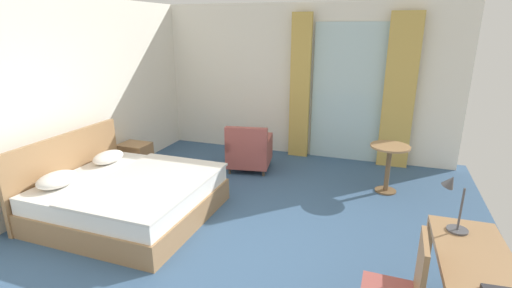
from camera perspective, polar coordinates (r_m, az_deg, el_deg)
ground at (r=4.38m, az=-4.70°, el=-16.31°), size 6.00×7.75×0.10m
wall_back at (r=7.16m, az=6.99°, el=9.46°), size 5.60×0.12×2.81m
wall_left at (r=5.49m, az=-32.33°, el=4.49°), size 0.12×7.35×2.81m
balcony_glass_door at (r=6.97m, az=13.85°, el=7.47°), size 1.28×0.02×2.47m
curtain_panel_left at (r=6.99m, az=6.74°, el=8.56°), size 0.36×0.10×2.63m
curtain_panel_right at (r=6.83m, az=21.02°, el=7.32°), size 0.52×0.10×2.63m
bed at (r=5.18m, az=-19.16°, el=-7.43°), size 2.02×1.91×1.02m
nightstand at (r=6.64m, az=-17.87°, el=-2.08°), size 0.48×0.39×0.52m
writing_desk at (r=3.25m, az=30.71°, el=-17.09°), size 0.56×1.43×0.77m
desk_chair at (r=3.16m, az=21.44°, el=-19.81°), size 0.43×0.46×0.96m
desk_lamp at (r=3.48m, az=27.87°, el=-7.22°), size 0.26×0.17×0.48m
armchair_by_window at (r=6.45m, az=-1.03°, el=-1.08°), size 0.82×0.86×0.82m
round_cafe_table at (r=5.85m, az=19.63°, el=-2.11°), size 0.57×0.57×0.73m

